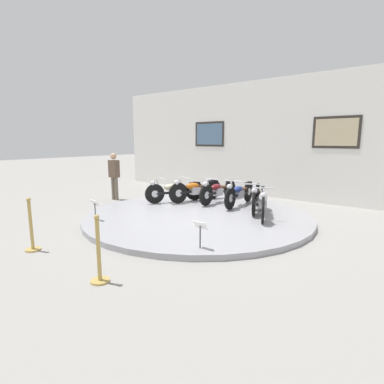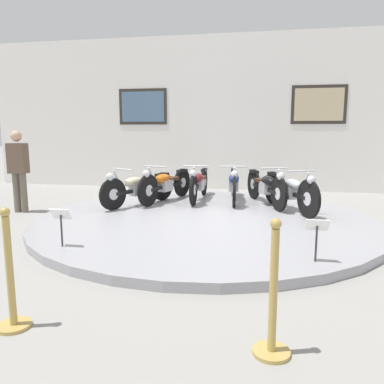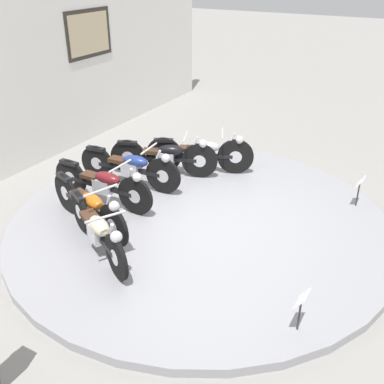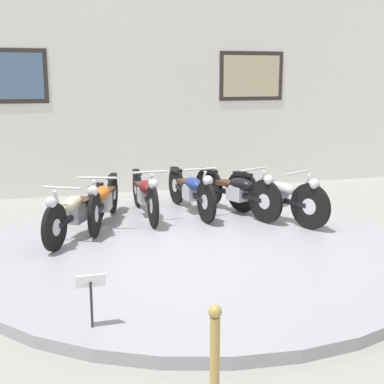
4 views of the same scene
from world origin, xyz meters
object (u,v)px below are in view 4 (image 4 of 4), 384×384
at_px(motorcycle_silver, 276,195).
at_px(info_placard_front_left, 91,288).
at_px(motorcycle_orange, 104,199).
at_px(motorcycle_black, 237,190).
at_px(motorcycle_cream, 76,210).
at_px(motorcycle_maroon, 145,193).
at_px(motorcycle_blue, 191,190).

relative_size(motorcycle_silver, info_placard_front_left, 3.64).
relative_size(motorcycle_orange, motorcycle_black, 1.01).
relative_size(motorcycle_cream, motorcycle_orange, 0.91).
xyz_separation_m(motorcycle_orange, motorcycle_maroon, (0.68, 0.29, -0.00)).
xyz_separation_m(motorcycle_black, motorcycle_silver, (0.44, -0.52, 0.01)).
bearing_deg(motorcycle_silver, motorcycle_orange, 168.58).
xyz_separation_m(motorcycle_orange, motorcycle_blue, (1.44, 0.29, 0.00)).
bearing_deg(motorcycle_cream, motorcycle_black, 11.47).
bearing_deg(motorcycle_blue, motorcycle_silver, -35.78).
relative_size(motorcycle_orange, motorcycle_maroon, 0.96).
height_order(motorcycle_silver, info_placard_front_left, motorcycle_silver).
relative_size(motorcycle_maroon, motorcycle_blue, 1.00).
height_order(motorcycle_orange, motorcycle_silver, motorcycle_silver).
xyz_separation_m(motorcycle_orange, motorcycle_black, (2.13, 0.00, 0.01)).
bearing_deg(motorcycle_orange, motorcycle_black, 0.04).
distance_m(motorcycle_orange, motorcycle_silver, 2.62).
relative_size(motorcycle_cream, info_placard_front_left, 3.40).
relative_size(motorcycle_cream, motorcycle_black, 0.92).
bearing_deg(motorcycle_silver, motorcycle_blue, 144.22).
relative_size(motorcycle_orange, motorcycle_blue, 0.96).
bearing_deg(motorcycle_orange, info_placard_front_left, -99.00).
distance_m(motorcycle_blue, motorcycle_silver, 1.39).
distance_m(motorcycle_orange, motorcycle_black, 2.13).
bearing_deg(motorcycle_silver, motorcycle_cream, -179.96).
relative_size(motorcycle_blue, motorcycle_silver, 1.07).
height_order(motorcycle_maroon, motorcycle_silver, motorcycle_silver).
bearing_deg(motorcycle_orange, motorcycle_silver, -11.42).
distance_m(motorcycle_silver, info_placard_front_left, 4.21).
xyz_separation_m(motorcycle_cream, motorcycle_blue, (1.89, 0.81, 0.01)).
bearing_deg(motorcycle_orange, motorcycle_cream, -130.68).
height_order(motorcycle_black, info_placard_front_left, motorcycle_black).
bearing_deg(motorcycle_maroon, motorcycle_orange, -156.97).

